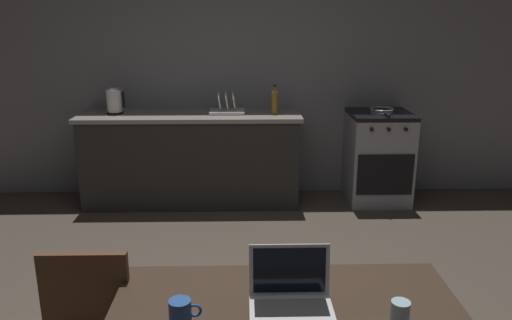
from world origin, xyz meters
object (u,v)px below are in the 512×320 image
(laptop, at_px, (291,298))
(bottle, at_px, (274,100))
(drinking_glass, at_px, (400,317))
(frying_pan, at_px, (382,111))
(coffee_mug, at_px, (181,312))
(stove_oven, at_px, (378,157))
(electric_kettle, at_px, (114,101))
(dish_rack, at_px, (227,108))

(laptop, bearing_deg, bottle, 83.33)
(laptop, xyz_separation_m, drinking_glass, (0.37, -0.16, 0.02))
(frying_pan, relative_size, coffee_mug, 3.34)
(laptop, distance_m, drinking_glass, 0.41)
(bottle, height_order, drinking_glass, bottle)
(stove_oven, height_order, laptop, laptop)
(drinking_glass, bearing_deg, bottle, 94.45)
(coffee_mug, xyz_separation_m, drinking_glass, (0.79, -0.08, 0.01))
(stove_oven, relative_size, electric_kettle, 3.66)
(bottle, relative_size, drinking_glass, 2.30)
(coffee_mug, height_order, dish_rack, dish_rack)
(stove_oven, height_order, bottle, bottle)
(electric_kettle, xyz_separation_m, drinking_glass, (1.81, -3.35, -0.21))
(electric_kettle, relative_size, coffee_mug, 2.05)
(frying_pan, distance_m, dish_rack, 1.52)
(electric_kettle, xyz_separation_m, coffee_mug, (1.02, -3.27, -0.23))
(laptop, distance_m, dish_rack, 3.21)
(stove_oven, relative_size, coffee_mug, 7.50)
(coffee_mug, bearing_deg, bottle, 80.68)
(frying_pan, height_order, drinking_glass, frying_pan)
(bottle, height_order, frying_pan, bottle)
(stove_oven, height_order, drinking_glass, stove_oven)
(bottle, distance_m, frying_pan, 1.07)
(laptop, distance_m, electric_kettle, 3.50)
(stove_oven, xyz_separation_m, dish_rack, (-1.52, 0.00, 0.51))
(stove_oven, height_order, coffee_mug, stove_oven)
(electric_kettle, distance_m, frying_pan, 2.61)
(stove_oven, relative_size, bottle, 3.21)
(electric_kettle, bearing_deg, coffee_mug, -72.65)
(electric_kettle, bearing_deg, stove_oven, -0.05)
(laptop, bearing_deg, electric_kettle, 109.71)
(stove_oven, bearing_deg, drinking_glass, -103.44)
(coffee_mug, bearing_deg, frying_pan, 63.92)
(dish_rack, bearing_deg, frying_pan, -1.10)
(stove_oven, xyz_separation_m, laptop, (-1.17, -3.18, 0.35))
(coffee_mug, relative_size, drinking_glass, 0.98)
(electric_kettle, height_order, frying_pan, electric_kettle)
(electric_kettle, bearing_deg, frying_pan, -0.64)
(electric_kettle, height_order, drinking_glass, electric_kettle)
(stove_oven, distance_m, coffee_mug, 3.65)
(laptop, relative_size, bottle, 1.12)
(laptop, distance_m, frying_pan, 3.37)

